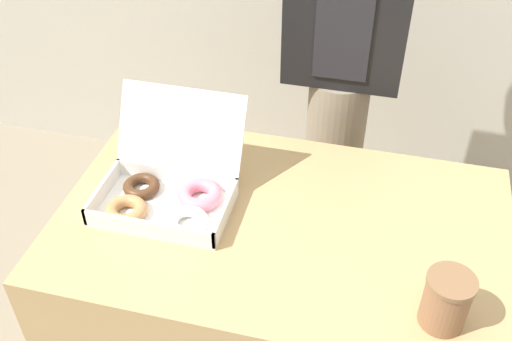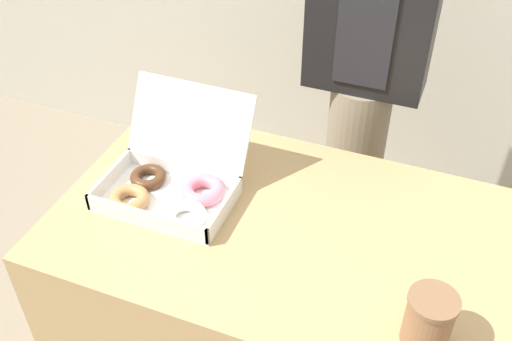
# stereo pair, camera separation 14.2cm
# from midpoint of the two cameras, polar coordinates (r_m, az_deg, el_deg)

# --- Properties ---
(table) EXTENTS (1.12, 0.69, 0.77)m
(table) POSITION_cam_midpoint_polar(r_m,az_deg,el_deg) (1.77, -0.22, -13.92)
(table) COLOR tan
(table) RESTS_ON ground_plane
(donut_box) EXTENTS (0.33, 0.33, 0.24)m
(donut_box) POSITION_cam_midpoint_polar(r_m,az_deg,el_deg) (1.53, -10.98, -2.10)
(donut_box) COLOR white
(donut_box) RESTS_ON table
(coffee_cup) EXTENTS (0.10, 0.10, 0.13)m
(coffee_cup) POSITION_cam_midpoint_polar(r_m,az_deg,el_deg) (1.27, 14.60, -12.06)
(coffee_cup) COLOR #8C6042
(coffee_cup) RESTS_ON table
(person_customer) EXTENTS (0.35, 0.23, 1.66)m
(person_customer) POSITION_cam_midpoint_polar(r_m,az_deg,el_deg) (1.83, 6.19, 11.60)
(person_customer) COLOR gray
(person_customer) RESTS_ON ground_plane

